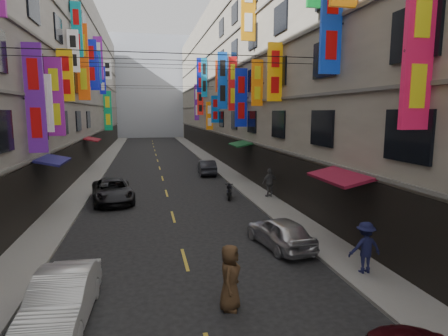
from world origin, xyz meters
name	(u,v)px	position (x,y,z in m)	size (l,w,h in m)	color
sidewalk_left	(97,169)	(-6.00, 42.00, 0.06)	(2.00, 90.00, 0.12)	slate
sidewalk_right	(218,166)	(6.00, 42.00, 0.06)	(2.00, 90.00, 0.12)	slate
building_row_left	(22,68)	(-11.99, 42.00, 9.49)	(10.14, 90.00, 19.00)	gray
building_row_right	(275,74)	(11.99, 42.00, 9.49)	(10.14, 90.00, 19.00)	#A39989
haze_block	(150,88)	(0.00, 92.00, 11.00)	(18.00, 8.00, 22.00)	#AAB0BD
shop_signage	(158,65)	(-0.17, 35.15, 9.20)	(14.00, 55.00, 12.42)	#0E53AC
street_awnings	(147,158)	(-1.26, 26.00, 3.00)	(13.99, 35.20, 0.41)	#144B1D
overhead_cables	(164,62)	(0.00, 30.00, 8.80)	(14.00, 38.04, 1.24)	black
lane_markings	(161,173)	(0.00, 39.00, 0.00)	(0.12, 80.20, 0.01)	gold
scooter_far_right	(229,192)	(3.91, 27.64, 0.44)	(0.67, 1.78, 1.14)	black
car_left_mid	(62,299)	(-3.63, 14.36, 0.67)	(1.42, 4.07, 1.34)	silver
car_left_far	(113,191)	(-3.43, 28.17, 0.71)	(2.34, 5.08, 1.41)	black
car_right_mid	(280,232)	(4.00, 18.50, 0.65)	(1.53, 3.80, 1.29)	silver
car_right_far	(207,167)	(4.00, 37.13, 0.66)	(1.40, 4.00, 1.32)	#292B32
pedestrian_rnear	(365,247)	(5.88, 15.34, 1.01)	(1.15, 0.59, 1.78)	#16183D
pedestrian_rfar	(270,183)	(6.46, 27.03, 1.05)	(1.09, 0.62, 1.86)	#5F5F61
pedestrian_crossing	(230,277)	(0.88, 14.13, 0.95)	(0.93, 0.63, 1.90)	#48311C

